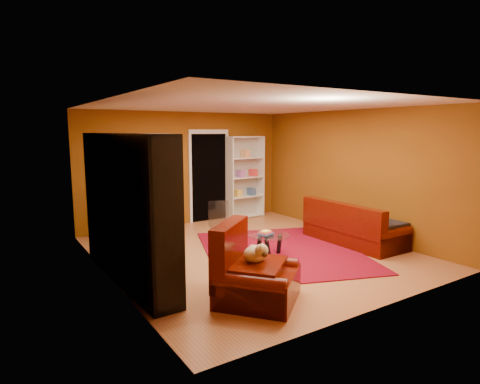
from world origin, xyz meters
TOP-DOWN VIEW (x-y plane):
  - floor at (0.00, 0.00)m, footprint 5.00×5.50m
  - ceiling at (0.00, 0.00)m, footprint 5.00×5.50m
  - wall_back at (0.00, 2.77)m, footprint 5.00×0.05m
  - wall_left at (-2.52, 0.00)m, footprint 0.05×5.50m
  - wall_right at (2.52, 0.00)m, footprint 0.05×5.50m
  - doorway at (0.60, 2.73)m, footprint 1.06×0.60m
  - rug at (0.48, -0.25)m, footprint 3.59×3.86m
  - media_unit at (-2.27, -0.15)m, footprint 0.54×2.80m
  - christmas_tree at (-1.44, 2.15)m, footprint 1.32×1.32m
  - gift_box_teal at (-1.60, 1.72)m, footprint 0.35×0.35m
  - gift_box_green at (-0.66, 2.21)m, footprint 0.32×0.32m
  - gift_box_red at (-0.72, 2.59)m, footprint 0.30×0.30m
  - white_bookshelf at (1.54, 2.57)m, footprint 0.98×0.39m
  - armchair at (-1.11, -1.77)m, footprint 1.47×1.47m
  - dog at (-1.11, -1.70)m, footprint 0.50×0.49m
  - sofa at (2.02, -0.56)m, footprint 0.89×1.96m
  - coffee_table at (0.14, -0.32)m, footprint 0.94×0.94m
  - acrylic_chair at (-0.28, 0.65)m, footprint 0.49×0.52m

SIDE VIEW (x-z plane):
  - floor at x=0.00m, z-range -0.05..0.00m
  - rug at x=0.48m, z-range 0.00..0.02m
  - gift_box_red at x=-0.72m, z-range 0.00..0.24m
  - gift_box_green at x=-0.66m, z-range 0.00..0.25m
  - gift_box_teal at x=-1.60m, z-range 0.00..0.29m
  - coffee_table at x=0.14m, z-range -0.04..0.43m
  - acrylic_chair at x=-0.28m, z-range 0.00..0.76m
  - armchair at x=-1.11m, z-range 0.00..0.82m
  - sofa at x=2.02m, z-range 0.00..0.84m
  - dog at x=-1.11m, z-range 0.48..0.74m
  - christmas_tree at x=-1.44m, z-range -0.03..1.84m
  - white_bookshelf at x=1.54m, z-range -0.03..2.06m
  - doorway at x=0.60m, z-range -0.03..2.13m
  - media_unit at x=-2.27m, z-range 0.00..2.14m
  - wall_back at x=0.00m, z-range 0.00..2.60m
  - wall_left at x=-2.52m, z-range 0.00..2.60m
  - wall_right at x=2.52m, z-range 0.00..2.60m
  - ceiling at x=0.00m, z-range 2.60..2.65m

